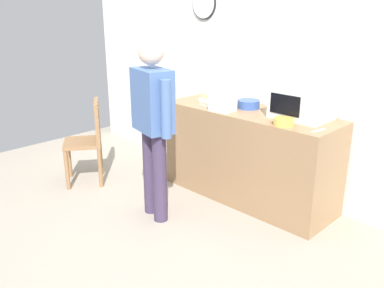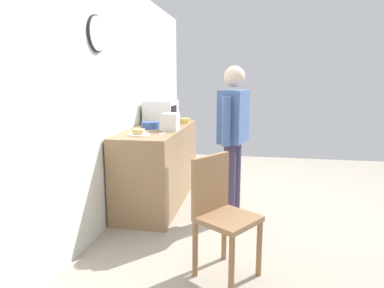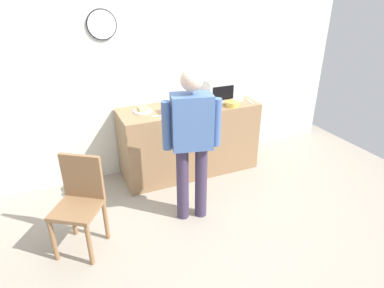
# 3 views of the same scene
# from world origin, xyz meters

# --- Properties ---
(ground_plane) EXTENTS (6.00, 6.00, 0.00)m
(ground_plane) POSITION_xyz_m (0.00, 0.00, 0.00)
(ground_plane) COLOR #9E9384
(back_wall) EXTENTS (5.40, 0.13, 2.60)m
(back_wall) POSITION_xyz_m (-0.00, 1.60, 1.30)
(back_wall) COLOR silver
(back_wall) RESTS_ON ground_plane
(kitchen_counter) EXTENTS (1.81, 0.62, 0.93)m
(kitchen_counter) POSITION_xyz_m (0.24, 1.22, 0.47)
(kitchen_counter) COLOR #93704C
(kitchen_counter) RESTS_ON ground_plane
(microwave) EXTENTS (0.50, 0.39, 0.30)m
(microwave) POSITION_xyz_m (0.73, 1.32, 1.08)
(microwave) COLOR silver
(microwave) RESTS_ON kitchen_counter
(sandwich_plate) EXTENTS (0.23, 0.23, 0.07)m
(sandwich_plate) POSITION_xyz_m (-0.37, 1.27, 0.96)
(sandwich_plate) COLOR white
(sandwich_plate) RESTS_ON kitchen_counter
(salad_bowl) EXTENTS (0.22, 0.22, 0.08)m
(salad_bowl) POSITION_xyz_m (0.15, 1.30, 0.97)
(salad_bowl) COLOR #33519E
(salad_bowl) RESTS_ON kitchen_counter
(mixing_bowl) EXTENTS (0.18, 0.18, 0.06)m
(mixing_bowl) POSITION_xyz_m (0.74, 1.01, 0.97)
(mixing_bowl) COLOR gold
(mixing_bowl) RESTS_ON kitchen_counter
(toaster) EXTENTS (0.22, 0.18, 0.20)m
(toaster) POSITION_xyz_m (0.04, 1.02, 1.03)
(toaster) COLOR silver
(toaster) RESTS_ON kitchen_counter
(fork_utensil) EXTENTS (0.17, 0.06, 0.01)m
(fork_utensil) POSITION_xyz_m (-0.23, 1.05, 0.94)
(fork_utensil) COLOR silver
(fork_utensil) RESTS_ON kitchen_counter
(spoon_utensil) EXTENTS (0.05, 0.17, 0.01)m
(spoon_utensil) POSITION_xyz_m (1.05, 1.07, 0.94)
(spoon_utensil) COLOR silver
(spoon_utensil) RESTS_ON kitchen_counter
(person_standing) EXTENTS (0.58, 0.33, 1.66)m
(person_standing) POSITION_xyz_m (-0.14, 0.29, 0.97)
(person_standing) COLOR #3D304C
(person_standing) RESTS_ON ground_plane
(wooden_chair) EXTENTS (0.56, 0.56, 0.94)m
(wooden_chair) POSITION_xyz_m (-1.28, 0.31, 0.52)
(wooden_chair) COLOR olive
(wooden_chair) RESTS_ON ground_plane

